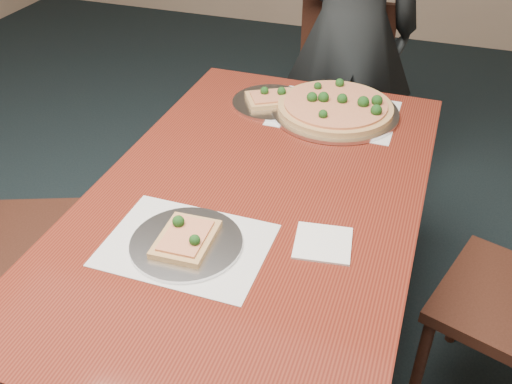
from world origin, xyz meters
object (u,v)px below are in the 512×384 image
(chair_far, at_px, (339,94))
(diner, at_px, (350,30))
(slice_plate_far, at_px, (272,100))
(pizza_pan, at_px, (336,108))
(slice_plate_near, at_px, (186,241))
(dining_table, at_px, (256,218))

(chair_far, relative_size, diner, 0.55)
(slice_plate_far, bearing_deg, pizza_pan, -0.02)
(slice_plate_near, height_order, slice_plate_far, slice_plate_near)
(chair_far, distance_m, diner, 0.32)
(pizza_pan, height_order, slice_plate_near, pizza_pan)
(dining_table, bearing_deg, slice_plate_far, 103.29)
(dining_table, relative_size, slice_plate_far, 5.36)
(diner, xyz_separation_m, slice_plate_near, (-0.12, -1.40, -0.07))
(chair_far, height_order, pizza_pan, chair_far)
(slice_plate_near, distance_m, slice_plate_far, 0.80)
(dining_table, xyz_separation_m, slice_plate_near, (-0.09, -0.27, 0.11))
(dining_table, distance_m, slice_plate_near, 0.30)
(dining_table, distance_m, diner, 1.14)
(diner, bearing_deg, slice_plate_near, 67.46)
(slice_plate_near, bearing_deg, dining_table, 71.67)
(chair_far, height_order, slice_plate_near, chair_far)
(diner, bearing_deg, pizza_pan, 79.74)
(dining_table, bearing_deg, chair_far, 89.83)
(dining_table, xyz_separation_m, chair_far, (0.00, 1.17, -0.14))
(dining_table, height_order, slice_plate_far, slice_plate_far)
(slice_plate_near, relative_size, slice_plate_far, 1.00)
(pizza_pan, distance_m, slice_plate_far, 0.23)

